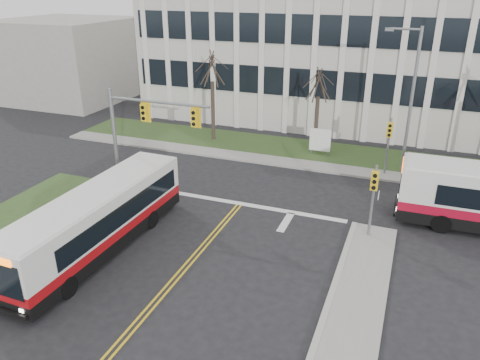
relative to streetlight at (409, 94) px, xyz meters
name	(u,v)px	position (x,y,z in m)	size (l,w,h in m)	color
ground	(170,285)	(-8.03, -16.20, -5.19)	(120.00, 120.00, 0.00)	black
sidewalk_cross	(349,171)	(-3.03, -1.00, -5.12)	(44.00, 1.60, 0.14)	#9E9B93
building_lawn	(355,157)	(-3.03, 1.80, -5.13)	(44.00, 5.00, 0.12)	#2E461E
office_building	(382,49)	(-3.03, 13.80, 0.81)	(40.00, 16.00, 12.00)	beige
building_annex	(68,59)	(-34.03, 9.80, -1.19)	(12.00, 12.00, 8.00)	#9E9B93
mast_arm_signal	(139,126)	(-13.65, -9.04, -0.94)	(6.11, 0.38, 6.20)	slate
signal_pole_near	(373,192)	(-0.83, -9.30, -2.69)	(0.34, 0.39, 3.80)	slate
signal_pole_far	(389,139)	(-0.83, -0.80, -2.69)	(0.34, 0.39, 3.80)	slate
streetlight	(409,94)	(0.00, 0.00, 0.00)	(2.15, 0.25, 9.20)	slate
directory_sign	(320,140)	(-5.53, 1.30, -4.02)	(1.50, 0.12, 2.00)	slate
tree_left	(212,70)	(-14.03, 1.80, 0.32)	(1.80, 1.80, 7.70)	#42352B
tree_mid	(319,86)	(-6.03, 2.00, -0.31)	(1.80, 1.80, 6.82)	#42352B
bus_main	(98,222)	(-12.43, -14.85, -3.75)	(2.35, 10.87, 2.90)	silver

